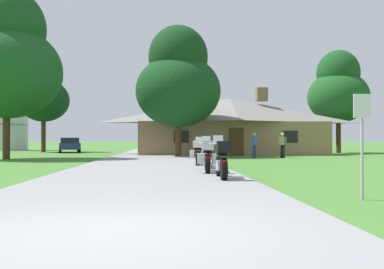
{
  "coord_description": "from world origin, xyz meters",
  "views": [
    {
      "loc": [
        0.7,
        -5.81,
        1.22
      ],
      "look_at": [
        2.14,
        19.73,
        1.51
      ],
      "focal_mm": 42.08,
      "sensor_mm": 36.0,
      "label": 1
    }
  ],
  "objects_px": {
    "metal_signpost_roadside": "(362,133)",
    "metal_silo_distant": "(9,120)",
    "bystander_olive_shirt_beside_signpost": "(283,144)",
    "tree_right_of_lodge": "(338,90)",
    "tree_left_far": "(44,94)",
    "motorcycle_black_nearest_to_camera": "(222,160)",
    "bystander_blue_shirt_by_tree": "(254,144)",
    "parked_navy_suv_far_left": "(70,144)",
    "bystander_white_shirt_near_lodge": "(282,144)",
    "tree_by_lodge_front": "(178,81)",
    "motorcycle_black_second_in_row": "(207,157)",
    "motorcycle_orange_farthest_in_row": "(198,153)",
    "motorcycle_orange_third_in_row": "(207,154)",
    "tree_left_near": "(7,59)"
  },
  "relations": [
    {
      "from": "motorcycle_orange_farthest_in_row",
      "to": "tree_right_of_lodge",
      "type": "distance_m",
      "value": 24.31
    },
    {
      "from": "motorcycle_orange_farthest_in_row",
      "to": "tree_left_near",
      "type": "relative_size",
      "value": 0.19
    },
    {
      "from": "bystander_olive_shirt_beside_signpost",
      "to": "tree_right_of_lodge",
      "type": "xyz_separation_m",
      "value": [
        7.81,
        10.29,
        4.8
      ]
    },
    {
      "from": "motorcycle_black_second_in_row",
      "to": "tree_left_far",
      "type": "distance_m",
      "value": 32.33
    },
    {
      "from": "motorcycle_orange_third_in_row",
      "to": "tree_right_of_lodge",
      "type": "bearing_deg",
      "value": 61.38
    },
    {
      "from": "motorcycle_black_nearest_to_camera",
      "to": "bystander_white_shirt_near_lodge",
      "type": "xyz_separation_m",
      "value": [
        6.12,
        16.4,
        0.33
      ]
    },
    {
      "from": "tree_left_near",
      "to": "tree_left_far",
      "type": "bearing_deg",
      "value": 97.45
    },
    {
      "from": "motorcycle_black_second_in_row",
      "to": "tree_by_lodge_front",
      "type": "xyz_separation_m",
      "value": [
        -0.63,
        15.77,
        4.76
      ]
    },
    {
      "from": "tree_left_far",
      "to": "bystander_white_shirt_near_lodge",
      "type": "bearing_deg",
      "value": -37.24
    },
    {
      "from": "motorcycle_orange_farthest_in_row",
      "to": "tree_left_near",
      "type": "bearing_deg",
      "value": 151.78
    },
    {
      "from": "motorcycle_orange_third_in_row",
      "to": "bystander_blue_shirt_by_tree",
      "type": "distance_m",
      "value": 11.51
    },
    {
      "from": "motorcycle_orange_third_in_row",
      "to": "metal_silo_distant",
      "type": "distance_m",
      "value": 39.0
    },
    {
      "from": "bystander_white_shirt_near_lodge",
      "to": "bystander_olive_shirt_beside_signpost",
      "type": "distance_m",
      "value": 0.16
    },
    {
      "from": "motorcycle_black_second_in_row",
      "to": "bystander_blue_shirt_by_tree",
      "type": "xyz_separation_m",
      "value": [
        4.3,
        13.31,
        0.34
      ]
    },
    {
      "from": "tree_left_far",
      "to": "motorcycle_black_nearest_to_camera",
      "type": "bearing_deg",
      "value": -66.46
    },
    {
      "from": "metal_signpost_roadside",
      "to": "parked_navy_suv_far_left",
      "type": "distance_m",
      "value": 36.28
    },
    {
      "from": "bystander_blue_shirt_by_tree",
      "to": "tree_left_far",
      "type": "xyz_separation_m",
      "value": [
        -17.81,
        15.63,
        4.73
      ]
    },
    {
      "from": "motorcycle_black_second_in_row",
      "to": "tree_left_near",
      "type": "height_order",
      "value": "tree_left_near"
    },
    {
      "from": "tree_right_of_lodge",
      "to": "metal_silo_distant",
      "type": "height_order",
      "value": "tree_right_of_lodge"
    },
    {
      "from": "bystander_blue_shirt_by_tree",
      "to": "tree_left_far",
      "type": "bearing_deg",
      "value": 85.11
    },
    {
      "from": "bystander_blue_shirt_by_tree",
      "to": "bystander_olive_shirt_beside_signpost",
      "type": "bearing_deg",
      "value": -42.7
    },
    {
      "from": "bystander_white_shirt_near_lodge",
      "to": "tree_right_of_lodge",
      "type": "relative_size",
      "value": 0.18
    },
    {
      "from": "bystander_blue_shirt_by_tree",
      "to": "parked_navy_suv_far_left",
      "type": "xyz_separation_m",
      "value": [
        -14.83,
        13.51,
        -0.17
      ]
    },
    {
      "from": "motorcycle_orange_third_in_row",
      "to": "tree_left_near",
      "type": "bearing_deg",
      "value": 143.36
    },
    {
      "from": "tree_by_lodge_front",
      "to": "tree_left_far",
      "type": "height_order",
      "value": "tree_by_lodge_front"
    },
    {
      "from": "motorcycle_black_nearest_to_camera",
      "to": "tree_by_lodge_front",
      "type": "bearing_deg",
      "value": 92.83
    },
    {
      "from": "bystander_blue_shirt_by_tree",
      "to": "parked_navy_suv_far_left",
      "type": "bearing_deg",
      "value": 84.02
    },
    {
      "from": "motorcycle_black_nearest_to_camera",
      "to": "tree_by_lodge_front",
      "type": "xyz_separation_m",
      "value": [
        -0.83,
        18.32,
        4.75
      ]
    },
    {
      "from": "bystander_white_shirt_near_lodge",
      "to": "tree_right_of_lodge",
      "type": "bearing_deg",
      "value": -59.16
    },
    {
      "from": "metal_signpost_roadside",
      "to": "tree_by_lodge_front",
      "type": "height_order",
      "value": "tree_by_lodge_front"
    },
    {
      "from": "bystander_olive_shirt_beside_signpost",
      "to": "tree_left_far",
      "type": "relative_size",
      "value": 0.19
    },
    {
      "from": "motorcycle_black_nearest_to_camera",
      "to": "metal_silo_distant",
      "type": "xyz_separation_m",
      "value": [
        -19.48,
        38.75,
        2.81
      ]
    },
    {
      "from": "bystander_white_shirt_near_lodge",
      "to": "bystander_olive_shirt_beside_signpost",
      "type": "relative_size",
      "value": 1.01
    },
    {
      "from": "tree_left_near",
      "to": "tree_by_lodge_front",
      "type": "bearing_deg",
      "value": 16.35
    },
    {
      "from": "metal_signpost_roadside",
      "to": "tree_left_far",
      "type": "relative_size",
      "value": 0.24
    },
    {
      "from": "tree_left_far",
      "to": "parked_navy_suv_far_left",
      "type": "relative_size",
      "value": 1.83
    },
    {
      "from": "motorcycle_black_second_in_row",
      "to": "motorcycle_orange_third_in_row",
      "type": "relative_size",
      "value": 1.0
    },
    {
      "from": "tree_left_far",
      "to": "tree_left_near",
      "type": "bearing_deg",
      "value": -82.55
    },
    {
      "from": "bystander_olive_shirt_beside_signpost",
      "to": "parked_navy_suv_far_left",
      "type": "height_order",
      "value": "bystander_olive_shirt_beside_signpost"
    },
    {
      "from": "motorcycle_orange_farthest_in_row",
      "to": "bystander_white_shirt_near_lodge",
      "type": "height_order",
      "value": "bystander_white_shirt_near_lodge"
    },
    {
      "from": "tree_by_lodge_front",
      "to": "tree_left_far",
      "type": "relative_size",
      "value": 1.04
    },
    {
      "from": "bystander_olive_shirt_beside_signpost",
      "to": "metal_silo_distant",
      "type": "distance_m",
      "value": 34.16
    },
    {
      "from": "bystander_blue_shirt_by_tree",
      "to": "tree_left_far",
      "type": "height_order",
      "value": "tree_left_far"
    },
    {
      "from": "motorcycle_black_second_in_row",
      "to": "tree_by_lodge_front",
      "type": "height_order",
      "value": "tree_by_lodge_front"
    },
    {
      "from": "metal_signpost_roadside",
      "to": "metal_silo_distant",
      "type": "relative_size",
      "value": 0.31
    },
    {
      "from": "motorcycle_black_second_in_row",
      "to": "parked_navy_suv_far_left",
      "type": "distance_m",
      "value": 28.82
    },
    {
      "from": "tree_right_of_lodge",
      "to": "parked_navy_suv_far_left",
      "type": "height_order",
      "value": "tree_right_of_lodge"
    },
    {
      "from": "bystander_olive_shirt_beside_signpost",
      "to": "parked_navy_suv_far_left",
      "type": "relative_size",
      "value": 0.34
    },
    {
      "from": "motorcycle_orange_farthest_in_row",
      "to": "bystander_blue_shirt_by_tree",
      "type": "distance_m",
      "value": 9.49
    },
    {
      "from": "motorcycle_orange_third_in_row",
      "to": "parked_navy_suv_far_left",
      "type": "distance_m",
      "value": 26.55
    }
  ]
}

